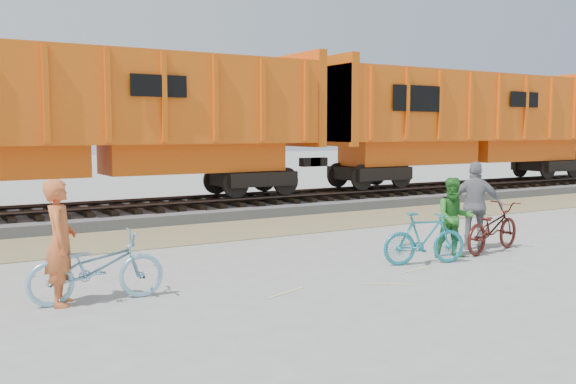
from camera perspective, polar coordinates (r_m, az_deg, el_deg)
name	(u,v)px	position (r m, az deg, el deg)	size (l,w,h in m)	color
ground	(310,276)	(11.68, 2.00, -7.49)	(120.00, 120.00, 0.00)	#9E9E99
gravel_strip	(192,234)	(16.48, -8.54, -3.70)	(120.00, 3.00, 0.02)	#8C7E56
ballast_bed	(146,213)	(19.70, -12.47, -1.86)	(120.00, 4.00, 0.30)	slate
track	(146,203)	(19.67, -12.49, -0.92)	(120.00, 2.60, 0.24)	black
hopper_car_center	(93,117)	(19.13, -16.94, 6.39)	(14.00, 3.13, 4.65)	black
hopper_car_right	(468,121)	(27.07, 15.73, 6.09)	(14.00, 3.13, 4.65)	black
bicycle_blue	(97,267)	(10.30, -16.66, -6.43)	(0.71, 2.05, 1.08)	#7FB6CE
bicycle_teal	(425,238)	(12.88, 12.04, -4.05)	(0.49, 1.72, 1.03)	teal
bicycle_maroon	(492,228)	(14.57, 17.71, -3.02)	(0.71, 2.03, 1.07)	#4A1711
person_solo	(60,242)	(10.21, -19.59, -4.25)	(0.69, 0.46, 1.91)	#CB5D2D
person_man	(454,218)	(13.67, 14.55, -2.23)	(0.81, 0.63, 1.66)	#2A7426
person_woman	(476,206)	(14.71, 16.33, -1.18)	(1.14, 0.48, 1.95)	gray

